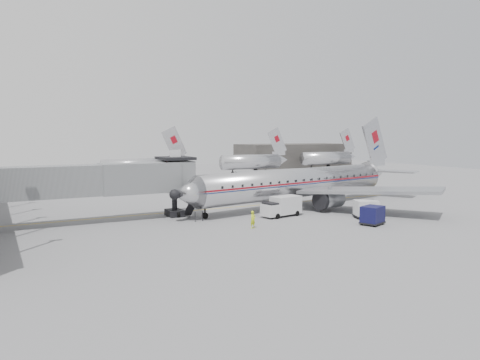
% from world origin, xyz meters
% --- Properties ---
extents(ground, '(160.00, 160.00, 0.00)m').
position_xyz_m(ground, '(0.00, 0.00, 0.00)').
color(ground, slate).
rests_on(ground, ground).
extents(hangar, '(30.00, 12.00, 6.00)m').
position_xyz_m(hangar, '(45.00, 60.00, 3.00)').
color(hangar, '#32302E').
rests_on(hangar, ground).
extents(apron_line, '(60.00, 0.15, 0.01)m').
position_xyz_m(apron_line, '(3.00, 6.00, 0.01)').
color(apron_line, gold).
rests_on(apron_line, ground).
extents(jet_bridge, '(21.00, 6.20, 7.10)m').
position_xyz_m(jet_bridge, '(-16.66, 3.67, 4.18)').
color(jet_bridge, '#57595C').
rests_on(jet_bridge, ground).
extents(distant_aircraft_near, '(16.39, 3.20, 10.26)m').
position_xyz_m(distant_aircraft_near, '(-1.79, 42.00, 2.73)').
color(distant_aircraft_near, silver).
rests_on(distant_aircraft_near, ground).
extents(distant_aircraft_mid, '(16.39, 3.20, 10.26)m').
position_xyz_m(distant_aircraft_mid, '(24.21, 46.00, 2.73)').
color(distant_aircraft_mid, silver).
rests_on(distant_aircraft_mid, ground).
extents(distant_aircraft_far, '(16.39, 3.20, 10.26)m').
position_xyz_m(distant_aircraft_far, '(48.21, 50.00, 2.73)').
color(distant_aircraft_far, silver).
rests_on(distant_aircraft_far, ground).
extents(airliner, '(35.46, 32.58, 11.31)m').
position_xyz_m(airliner, '(6.70, 3.13, 2.84)').
color(airliner, silver).
rests_on(airliner, ground).
extents(service_van, '(4.78, 2.52, 2.14)m').
position_xyz_m(service_van, '(0.72, -2.01, 1.12)').
color(service_van, silver).
rests_on(service_van, ground).
extents(baggage_cart_navy, '(2.81, 2.49, 1.82)m').
position_xyz_m(baggage_cart_navy, '(6.00, -10.00, 0.97)').
color(baggage_cart_navy, '#0E0E39').
rests_on(baggage_cart_navy, ground).
extents(baggage_cart_white, '(2.89, 2.57, 1.87)m').
position_xyz_m(baggage_cart_white, '(8.00, -7.00, 1.00)').
color(baggage_cart_white, silver).
rests_on(baggage_cart_white, ground).
extents(ramp_worker, '(0.69, 0.56, 1.65)m').
position_xyz_m(ramp_worker, '(-5.10, -6.00, 0.82)').
color(ramp_worker, '#C7E01A').
rests_on(ramp_worker, ground).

